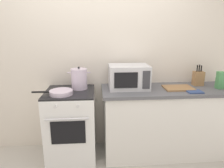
{
  "coord_description": "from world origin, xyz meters",
  "views": [
    {
      "loc": [
        -0.01,
        -1.8,
        1.65
      ],
      "look_at": [
        0.17,
        0.6,
        1.0
      ],
      "focal_mm": 32.34,
      "sensor_mm": 36.0,
      "label": 1
    }
  ],
  "objects": [
    {
      "name": "lower_cabinet_right",
      "position": [
        0.9,
        0.62,
        0.44
      ],
      "size": [
        1.64,
        0.56,
        0.88
      ],
      "primitive_type": "cube",
      "color": "white",
      "rests_on": "ground_plane"
    },
    {
      "name": "microwave",
      "position": [
        0.39,
        0.68,
        1.07
      ],
      "size": [
        0.5,
        0.37,
        0.3
      ],
      "color": "silver",
      "rests_on": "countertop_right"
    },
    {
      "name": "pasta_box",
      "position": [
        1.55,
        0.57,
        1.03
      ],
      "size": [
        0.08,
        0.08,
        0.22
      ],
      "primitive_type": "cube",
      "color": "#4C9356",
      "rests_on": "countertop_right"
    },
    {
      "name": "frying_pan",
      "position": [
        -0.44,
        0.48,
        0.95
      ],
      "size": [
        0.47,
        0.27,
        0.05
      ],
      "color": "silver",
      "rests_on": "stove"
    },
    {
      "name": "countertop_right",
      "position": [
        0.9,
        0.62,
        0.9
      ],
      "size": [
        1.7,
        0.6,
        0.04
      ],
      "primitive_type": "cube",
      "color": "#59595E",
      "rests_on": "lower_cabinet_right"
    },
    {
      "name": "back_wall",
      "position": [
        0.3,
        0.97,
        1.25
      ],
      "size": [
        4.4,
        0.1,
        2.5
      ],
      "primitive_type": "cube",
      "color": "silver",
      "rests_on": "ground_plane"
    },
    {
      "name": "knife_block",
      "position": [
        1.35,
        0.74,
        1.02
      ],
      "size": [
        0.13,
        0.1,
        0.28
      ],
      "color": "#997047",
      "rests_on": "countertop_right"
    },
    {
      "name": "stove",
      "position": [
        -0.35,
        0.6,
        0.46
      ],
      "size": [
        0.6,
        0.64,
        0.92
      ],
      "color": "white",
      "rests_on": "ground_plane"
    },
    {
      "name": "cutting_board",
      "position": [
        1.02,
        0.6,
        0.93
      ],
      "size": [
        0.36,
        0.26,
        0.02
      ],
      "primitive_type": "cube",
      "color": "#997047",
      "rests_on": "countertop_right"
    },
    {
      "name": "oven_mitt",
      "position": [
        1.16,
        0.44,
        0.93
      ],
      "size": [
        0.18,
        0.14,
        0.02
      ],
      "primitive_type": "cube",
      "color": "#33477A",
      "rests_on": "countertop_right"
    },
    {
      "name": "stock_pot",
      "position": [
        -0.24,
        0.7,
        1.05
      ],
      "size": [
        0.29,
        0.21,
        0.29
      ],
      "color": "silver",
      "rests_on": "stove"
    }
  ]
}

